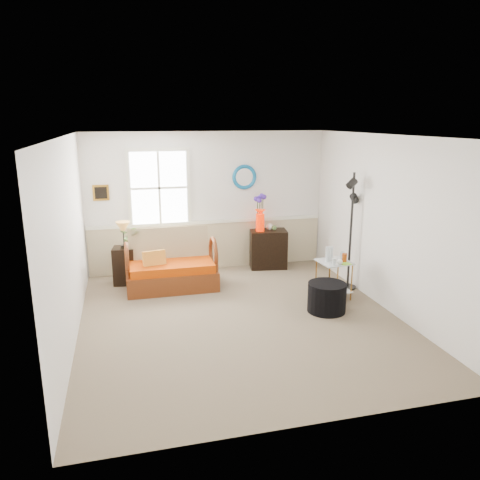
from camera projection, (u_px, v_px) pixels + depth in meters
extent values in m
cube|color=#83725C|center=(241.00, 319.00, 6.77)|extent=(4.50, 5.00, 0.01)
cube|color=white|center=(241.00, 136.00, 6.12)|extent=(4.50, 5.00, 0.01)
cube|color=white|center=(208.00, 202.00, 8.79)|extent=(4.50, 0.01, 2.60)
cube|color=white|center=(310.00, 297.00, 4.10)|extent=(4.50, 0.01, 2.60)
cube|color=white|center=(68.00, 242.00, 5.91)|extent=(0.01, 5.00, 2.60)
cube|color=white|center=(386.00, 224.00, 6.98)|extent=(0.01, 5.00, 2.60)
cube|color=#C3B48D|center=(209.00, 246.00, 8.99)|extent=(4.46, 0.02, 0.90)
cube|color=white|center=(209.00, 222.00, 8.86)|extent=(4.46, 0.04, 0.06)
cube|color=#B07922|center=(101.00, 193.00, 8.25)|extent=(0.28, 0.03, 0.28)
torus|color=#1183C1|center=(244.00, 177.00, 8.82)|extent=(0.47, 0.07, 0.47)
imported|color=#577D3A|center=(132.00, 239.00, 8.09)|extent=(0.49, 0.50, 0.30)
cylinder|color=black|center=(327.00, 297.00, 7.01)|extent=(0.65, 0.65, 0.44)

